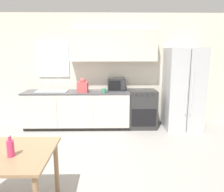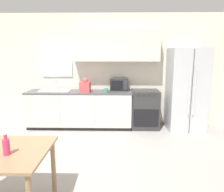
{
  "view_description": "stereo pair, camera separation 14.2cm",
  "coord_description": "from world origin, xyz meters",
  "px_view_note": "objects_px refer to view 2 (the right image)",
  "views": [
    {
      "loc": [
        0.37,
        -3.06,
        1.76
      ],
      "look_at": [
        0.44,
        0.58,
        1.05
      ],
      "focal_mm": 35.0,
      "sensor_mm": 36.0,
      "label": 1
    },
    {
      "loc": [
        0.51,
        -3.06,
        1.76
      ],
      "look_at": [
        0.44,
        0.58,
        1.05
      ],
      "focal_mm": 35.0,
      "sensor_mm": 36.0,
      "label": 2
    }
  ],
  "objects_px": {
    "dining_table": "(0,160)",
    "microwave": "(119,84)",
    "oven_range": "(145,109)",
    "refrigerator": "(186,90)",
    "drink_bottle": "(6,146)",
    "coffee_mug": "(106,91)"
  },
  "relations": [
    {
      "from": "dining_table",
      "to": "drink_bottle",
      "type": "bearing_deg",
      "value": -33.41
    },
    {
      "from": "refrigerator",
      "to": "dining_table",
      "type": "height_order",
      "value": "refrigerator"
    },
    {
      "from": "microwave",
      "to": "drink_bottle",
      "type": "relative_size",
      "value": 1.81
    },
    {
      "from": "dining_table",
      "to": "drink_bottle",
      "type": "xyz_separation_m",
      "value": [
        0.13,
        -0.09,
        0.2
      ]
    },
    {
      "from": "microwave",
      "to": "refrigerator",
      "type": "bearing_deg",
      "value": -7.3
    },
    {
      "from": "coffee_mug",
      "to": "dining_table",
      "type": "xyz_separation_m",
      "value": [
        -1.02,
        -2.73,
        -0.3
      ]
    },
    {
      "from": "dining_table",
      "to": "microwave",
      "type": "bearing_deg",
      "value": 66.83
    },
    {
      "from": "dining_table",
      "to": "refrigerator",
      "type": "bearing_deg",
      "value": 45.04
    },
    {
      "from": "refrigerator",
      "to": "drink_bottle",
      "type": "bearing_deg",
      "value": -132.77
    },
    {
      "from": "oven_range",
      "to": "coffee_mug",
      "type": "relative_size",
      "value": 7.36
    },
    {
      "from": "refrigerator",
      "to": "coffee_mug",
      "type": "height_order",
      "value": "refrigerator"
    },
    {
      "from": "oven_range",
      "to": "microwave",
      "type": "relative_size",
      "value": 2.14
    },
    {
      "from": "refrigerator",
      "to": "microwave",
      "type": "relative_size",
      "value": 4.44
    },
    {
      "from": "oven_range",
      "to": "refrigerator",
      "type": "relative_size",
      "value": 0.48
    },
    {
      "from": "refrigerator",
      "to": "dining_table",
      "type": "bearing_deg",
      "value": -134.96
    },
    {
      "from": "dining_table",
      "to": "drink_bottle",
      "type": "relative_size",
      "value": 4.4
    },
    {
      "from": "refrigerator",
      "to": "drink_bottle",
      "type": "xyz_separation_m",
      "value": [
        -2.72,
        -2.94,
        -0.1
      ]
    },
    {
      "from": "coffee_mug",
      "to": "drink_bottle",
      "type": "distance_m",
      "value": 2.95
    },
    {
      "from": "oven_range",
      "to": "dining_table",
      "type": "height_order",
      "value": "oven_range"
    },
    {
      "from": "dining_table",
      "to": "coffee_mug",
      "type": "bearing_deg",
      "value": 69.54
    },
    {
      "from": "oven_range",
      "to": "drink_bottle",
      "type": "distance_m",
      "value": 3.54
    },
    {
      "from": "oven_range",
      "to": "dining_table",
      "type": "distance_m",
      "value": 3.52
    }
  ]
}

